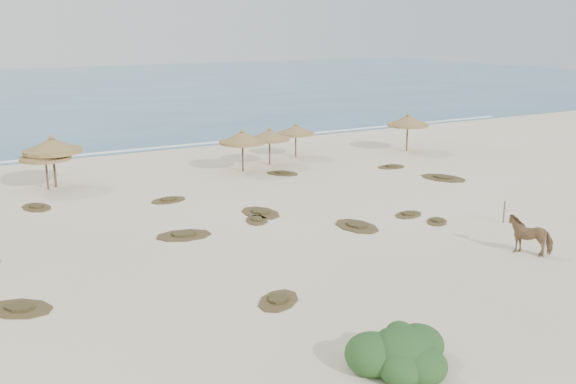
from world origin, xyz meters
TOP-DOWN VIEW (x-y plane):
  - ground at (0.00, 0.00)m, footprint 160.00×160.00m
  - ocean at (0.00, 75.00)m, footprint 200.00×100.00m
  - foam_line at (0.00, 26.00)m, footprint 70.00×0.60m
  - palapa_1 at (-9.31, 16.80)m, footprint 3.69×3.69m
  - palapa_2 at (-8.82, 17.17)m, footprint 3.77×3.77m
  - palapa_3 at (2.37, 15.63)m, footprint 3.67×3.67m
  - palapa_4 at (4.80, 16.59)m, footprint 3.16×3.16m
  - palapa_5 at (7.61, 18.01)m, footprint 3.33×3.33m
  - palapa_6 at (15.87, 15.89)m, footprint 3.55×3.55m
  - horse at (6.32, -3.73)m, footprint 1.74×1.95m
  - fence_post_near at (6.45, -4.35)m, footprint 0.08×0.08m
  - fence_post_far at (8.58, -0.27)m, footprint 0.10×0.10m
  - bush at (-4.10, -8.42)m, footprint 3.03×2.67m
  - scrub_0 at (-12.79, 0.61)m, footprint 2.72×2.65m
  - scrub_1 at (-5.41, 5.20)m, footprint 2.76×2.08m
  - scrub_2 at (-1.57, 5.64)m, footprint 1.61×1.92m
  - scrub_3 at (-0.85, 6.67)m, footprint 1.90×2.65m
  - scrub_4 at (5.39, 2.85)m, footprint 1.90×1.52m
  - scrub_5 at (12.24, 7.92)m, footprint 2.79×3.32m
  - scrub_6 at (-10.48, 13.11)m, footprint 1.79×2.28m
  - scrub_7 at (4.25, 13.76)m, footprint 2.36×2.45m
  - scrub_9 at (2.10, 2.56)m, footprint 1.84×2.63m
  - scrub_10 at (11.42, 11.96)m, footprint 2.02×1.42m
  - scrub_11 at (-5.00, -2.98)m, footprint 2.29×2.22m
  - scrub_12 at (5.85, 1.30)m, footprint 1.71×1.70m
  - scrub_13 at (-4.10, 11.15)m, footprint 2.12×1.56m

SIDE VIEW (x-z plane):
  - ground at x=0.00m, z-range 0.00..0.00m
  - ocean at x=0.00m, z-range 0.00..0.01m
  - foam_line at x=0.00m, z-range 0.00..0.01m
  - scrub_13 at x=-4.10m, z-range -0.03..0.13m
  - scrub_1 at x=-5.41m, z-range -0.03..0.13m
  - scrub_4 at x=5.39m, z-range -0.03..0.13m
  - scrub_5 at x=12.24m, z-range -0.03..0.13m
  - scrub_7 at x=4.25m, z-range -0.03..0.13m
  - scrub_9 at x=2.10m, z-range -0.03..0.13m
  - scrub_10 at x=11.42m, z-range -0.03..0.13m
  - scrub_11 at x=-5.00m, z-range -0.03..0.13m
  - scrub_0 at x=-12.79m, z-range -0.03..0.13m
  - scrub_3 at x=-0.85m, z-range -0.03..0.13m
  - scrub_6 at x=-10.48m, z-range -0.03..0.13m
  - scrub_12 at x=5.85m, z-range -0.03..0.13m
  - scrub_2 at x=-1.57m, z-range -0.03..0.13m
  - bush at x=-4.10m, z-range -0.23..1.12m
  - fence_post_far at x=8.58m, z-range 0.00..1.05m
  - fence_post_near at x=6.45m, z-range 0.00..1.09m
  - horse at x=6.32m, z-range 0.00..1.53m
  - palapa_5 at x=7.61m, z-range 0.68..3.14m
  - palapa_4 at x=4.80m, z-range 0.71..3.27m
  - palapa_1 at x=-9.31m, z-range 0.73..3.40m
  - palapa_3 at x=2.37m, z-range 0.77..3.54m
  - palapa_6 at x=15.87m, z-range 0.79..3.64m
  - palapa_2 at x=-8.82m, z-range 0.86..3.96m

